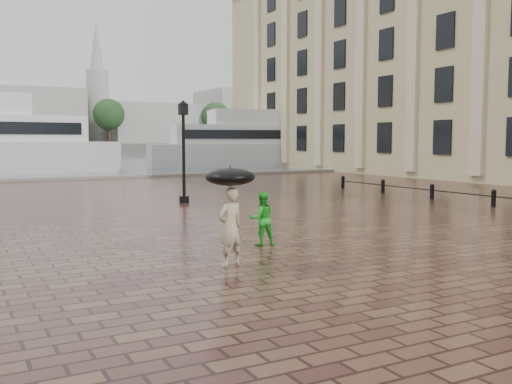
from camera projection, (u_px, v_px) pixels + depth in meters
ground at (292, 275)px, 11.75m from camera, size 300.00×300.00×0.00m
quay_edge at (51, 180)px, 39.86m from camera, size 80.00×0.60×0.30m
distant_skyline at (161, 117)px, 165.26m from camera, size 102.50×22.00×33.00m
bollard_row at (494, 197)px, 24.00m from camera, size 0.22×21.22×0.73m
adult_pedestrian at (230, 227)px, 12.57m from camera, size 0.72×0.55×1.75m
child_pedestrian at (262, 219)px, 15.08m from camera, size 0.79×0.67×1.42m
ferry_far at (266, 143)px, 61.25m from camera, size 25.68×11.04×8.19m
umbrella at (230, 177)px, 12.47m from camera, size 1.10×1.10×1.16m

